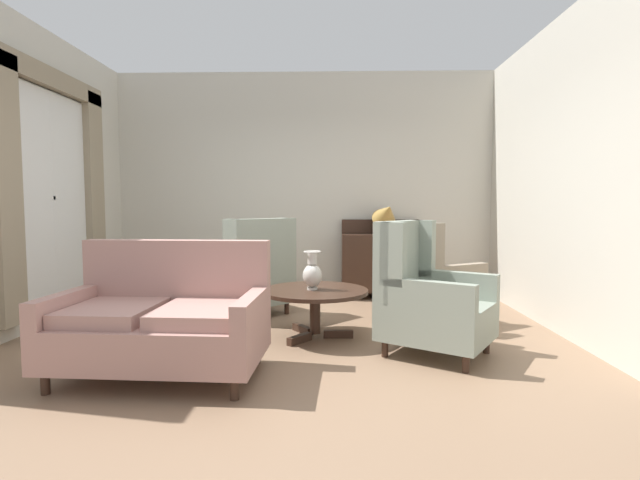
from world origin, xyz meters
TOP-DOWN VIEW (x-y plane):
  - ground at (0.00, 0.00)m, footprint 7.35×7.35m
  - wall_back at (0.00, 2.62)m, footprint 5.41×0.08m
  - wall_left at (-2.62, 0.79)m, footprint 0.08×3.67m
  - wall_right at (2.62, 0.79)m, footprint 0.08×3.67m
  - baseboard_back at (0.00, 2.57)m, footprint 5.25×0.03m
  - window_with_curtains at (-2.53, 0.89)m, footprint 0.12×1.89m
  - coffee_table at (0.23, 0.35)m, footprint 1.00×1.00m
  - porcelain_vase at (0.21, 0.33)m, footprint 0.18×0.18m
  - settee at (-0.85, -0.66)m, footprint 1.51×0.94m
  - armchair_back_corner at (1.37, 0.99)m, footprint 1.16×1.15m
  - armchair_far_left at (1.19, -0.10)m, footprint 1.09×1.06m
  - armchair_beside_settee at (-0.54, 1.28)m, footprint 1.18×1.18m
  - side_table at (1.14, 0.91)m, footprint 0.47×0.47m
  - sideboard at (1.05, 2.33)m, footprint 1.05×0.41m
  - gramophone at (1.10, 2.24)m, footprint 0.42×0.49m

SIDE VIEW (x-z plane):
  - ground at x=0.00m, z-range 0.00..0.00m
  - baseboard_back at x=0.00m, z-range 0.00..0.12m
  - coffee_table at x=0.23m, z-range 0.16..0.62m
  - settee at x=-0.85m, z-range -0.09..0.89m
  - side_table at x=1.14m, z-range 0.07..0.76m
  - armchair_back_corner at x=1.37m, z-range -0.09..0.98m
  - armchair_beside_settee at x=-0.54m, z-range -0.10..1.01m
  - armchair_far_left at x=1.19m, z-range -0.09..1.02m
  - sideboard at x=1.05m, z-range -0.04..1.02m
  - porcelain_vase at x=0.21m, z-range 0.44..0.80m
  - gramophone at x=1.10m, z-range 0.85..1.36m
  - window_with_curtains at x=-2.53m, z-range 0.24..2.73m
  - wall_back at x=0.00m, z-range 0.00..3.08m
  - wall_left at x=-2.62m, z-range 0.00..3.08m
  - wall_right at x=2.62m, z-range 0.00..3.08m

